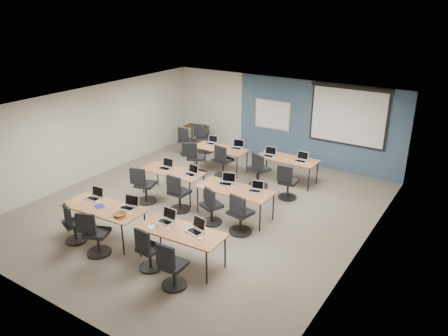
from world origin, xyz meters
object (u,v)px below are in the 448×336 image
Objects in this scene: task_chair_3 at (172,269)px; task_chair_5 at (178,196)px; laptop_1 at (129,205)px; task_chair_7 at (240,217)px; laptop_5 at (191,172)px; laptop_10 at (269,154)px; task_chair_6 at (211,209)px; training_table_mid_left at (172,172)px; laptop_8 at (211,142)px; training_table_front_right at (181,233)px; spare_chair_b at (186,143)px; whiteboard at (273,115)px; laptop_6 at (227,181)px; task_chair_11 at (287,185)px; task_chair_8 at (195,161)px; laptop_0 at (95,196)px; laptop_4 at (166,166)px; utility_table at (197,129)px; laptop_2 at (167,218)px; task_chair_0 at (73,227)px; task_chair_10 at (258,173)px; task_chair_9 at (222,164)px; training_table_back_right at (287,160)px; laptop_3 at (196,228)px; task_chair_4 at (144,188)px; training_table_back_left at (220,150)px; laptop_11 at (301,159)px; projector_screen at (349,113)px; spare_chair_a at (204,140)px; training_table_mid_right at (235,191)px; training_table_front_left at (104,209)px; laptop_7 at (256,188)px; laptop_9 at (237,146)px; task_chair_2 at (148,253)px.

task_chair_5 reaches higher than task_chair_3.
laptop_1 is 2.49m from task_chair_7.
laptop_10 is (1.05, 2.39, 0.00)m from laptop_5.
task_chair_5 reaches higher than task_chair_6.
laptop_8 is at bearing 97.44° from training_table_mid_left.
training_table_front_right is 1.84× the size of spare_chair_b.
laptop_6 is at bearing -77.95° from whiteboard.
task_chair_5 reaches higher than laptop_8.
whiteboard is 1.30× the size of task_chair_11.
laptop_0 is at bearing -113.51° from task_chair_8.
laptop_4 is 1.04× the size of laptop_10.
laptop_2 is at bearing -61.12° from utility_table.
task_chair_10 is at bearing 89.56° from task_chair_0.
task_chair_7 is at bearing -61.51° from task_chair_8.
training_table_front_right is 4.59m from task_chair_9.
training_table_back_right is 4.83m from laptop_2.
laptop_3 is 3.21m from task_chair_4.
training_table_back_left is at bearing -179.10° from laptop_10.
laptop_11 reaches higher than training_table_back_left.
projector_screen is at bearing 94.22° from laptop_3.
spare_chair_a is at bearing 118.11° from task_chair_5.
training_table_mid_left is at bearing 176.55° from training_table_mid_right.
task_chair_7 is at bearing -38.12° from task_chair_9.
whiteboard reaches higher than spare_chair_a.
training_table_front_left is 1.98× the size of task_chair_3.
training_table_mid_right is 6.18× the size of laptop_7.
task_chair_7 reaches higher than utility_table.
laptop_9 is at bearing 168.11° from task_chair_10.
laptop_8 is at bearing -13.31° from spare_chair_b.
task_chair_0 is 2.35m from task_chair_4.
laptop_3 reaches higher than laptop_2.
training_table_mid_right is 2.52m from task_chair_9.
laptop_10 is 0.40× the size of utility_table.
task_chair_2 is (1.80, -2.97, -0.29)m from training_table_mid_left.
laptop_9 is at bearing -29.63° from utility_table.
laptop_0 reaches higher than task_chair_6.
spare_chair_b is at bearing -136.73° from spare_chair_a.
laptop_5 is 0.31× the size of task_chair_10.
projector_screen is at bearing -4.25° from spare_chair_a.
task_chair_2 is at bearing -77.93° from spare_chair_a.
training_table_back_right is (2.17, 2.57, 0.00)m from training_table_mid_left.
laptop_3 is 7.50m from utility_table.
laptop_7 is at bearing -54.70° from spare_chair_a.
laptop_8 is at bearing 154.21° from training_table_back_left.
laptop_2 is at bearing -1.74° from laptop_0.
task_chair_8 is (-0.14, 4.66, 0.04)m from task_chair_0.
training_table_mid_left is 1.78× the size of task_chair_6.
spare_chair_b is at bearing 167.02° from task_chair_9.
laptop_2 reaches higher than training_table_back_left.
task_chair_0 is 0.91× the size of task_chair_10.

